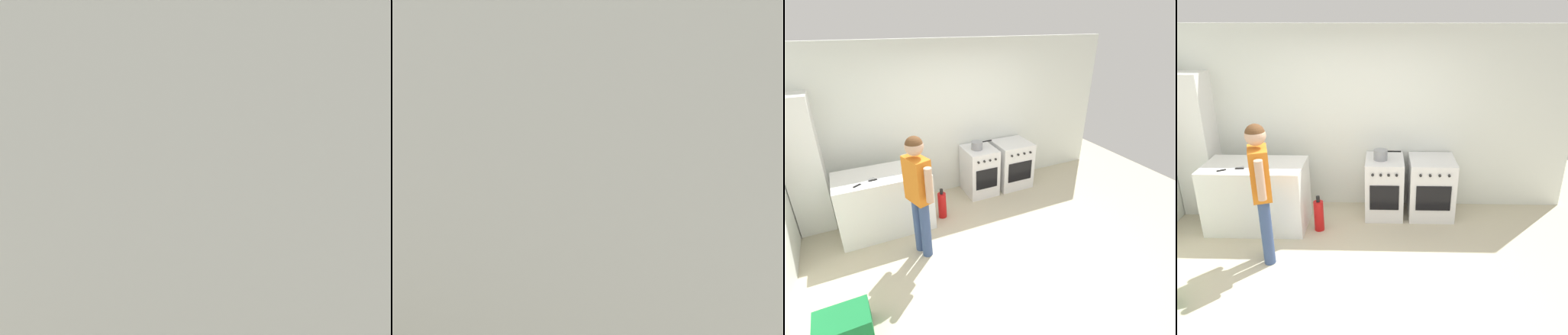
# 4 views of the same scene
# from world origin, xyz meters

# --- Properties ---
(ground_plane) EXTENTS (8.00, 8.00, 0.00)m
(ground_plane) POSITION_xyz_m (0.00, 0.00, 0.00)
(ground_plane) COLOR beige
(back_wall) EXTENTS (6.00, 0.10, 2.60)m
(back_wall) POSITION_xyz_m (0.00, 1.95, 1.30)
(back_wall) COLOR silver
(back_wall) RESTS_ON ground
(side_wall_left) EXTENTS (0.10, 3.10, 2.60)m
(side_wall_left) POSITION_xyz_m (-2.60, 0.40, 1.30)
(side_wall_left) COLOR silver
(side_wall_left) RESTS_ON ground
(counter_unit) EXTENTS (1.30, 0.70, 0.90)m
(counter_unit) POSITION_xyz_m (-1.35, 1.20, 0.45)
(counter_unit) COLOR white
(counter_unit) RESTS_ON ground
(oven_left) EXTENTS (0.53, 0.62, 0.85)m
(oven_left) POSITION_xyz_m (0.35, 1.58, 0.43)
(oven_left) COLOR white
(oven_left) RESTS_ON ground
(oven_right) EXTENTS (0.63, 0.62, 0.85)m
(oven_right) POSITION_xyz_m (1.01, 1.58, 0.43)
(oven_right) COLOR white
(oven_right) RESTS_ON ground
(pot) EXTENTS (0.37, 0.19, 0.14)m
(pot) POSITION_xyz_m (0.30, 1.56, 0.92)
(pot) COLOR gray
(pot) RESTS_ON oven_left
(knife_carving) EXTENTS (0.30, 0.20, 0.01)m
(knife_carving) POSITION_xyz_m (-1.60, 1.03, 0.90)
(knife_carving) COLOR silver
(knife_carving) RESTS_ON counter_unit
(knife_bread) EXTENTS (0.35, 0.06, 0.01)m
(knife_bread) POSITION_xyz_m (-1.37, 1.05, 0.90)
(knife_bread) COLOR silver
(knife_bread) RESTS_ON counter_unit
(person) EXTENTS (0.30, 0.54, 1.66)m
(person) POSITION_xyz_m (-1.01, 0.43, 1.00)
(person) COLOR #384C7A
(person) RESTS_ON ground
(fire_extinguisher) EXTENTS (0.13, 0.13, 0.50)m
(fire_extinguisher) POSITION_xyz_m (-0.52, 1.10, 0.22)
(fire_extinguisher) COLOR red
(fire_extinguisher) RESTS_ON ground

